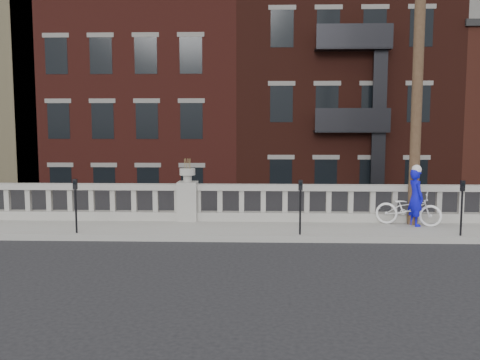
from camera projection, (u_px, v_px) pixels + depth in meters
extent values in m
plane|color=black|center=(163.00, 262.00, 11.22)|extent=(120.00, 120.00, 0.00)
cube|color=gray|center=(183.00, 230.00, 14.19)|extent=(32.00, 2.20, 0.15)
cube|color=gray|center=(188.00, 216.00, 15.12)|extent=(28.00, 0.34, 0.25)
cube|color=gray|center=(188.00, 187.00, 15.03)|extent=(28.00, 0.34, 0.16)
cube|color=gray|center=(188.00, 201.00, 15.07)|extent=(0.55, 0.55, 1.10)
cylinder|color=gray|center=(188.00, 178.00, 15.00)|extent=(0.24, 0.24, 0.20)
cylinder|color=gray|center=(187.00, 172.00, 14.98)|extent=(0.44, 0.44, 0.18)
cube|color=#605E59|center=(190.00, 304.00, 15.76)|extent=(36.00, 0.50, 5.15)
cube|color=black|center=(230.00, 238.00, 37.58)|extent=(80.00, 44.00, 0.50)
cube|color=#595651|center=(152.00, 281.00, 20.01)|extent=(16.00, 7.00, 4.00)
cube|color=#471914|center=(155.00, 138.00, 30.96)|extent=(10.00, 14.00, 14.00)
cube|color=black|center=(153.00, 11.00, 30.17)|extent=(10.30, 14.30, 0.30)
cube|color=#34130E|center=(329.00, 125.00, 30.53)|extent=(10.00, 14.00, 15.50)
cylinder|color=#422D1E|center=(419.00, 37.00, 14.02)|extent=(0.28, 0.28, 10.00)
cylinder|color=black|center=(76.00, 211.00, 13.37)|extent=(0.05, 0.05, 1.10)
cube|color=black|center=(75.00, 184.00, 13.29)|extent=(0.10, 0.08, 0.26)
cube|color=black|center=(74.00, 183.00, 13.25)|extent=(0.06, 0.01, 0.08)
cylinder|color=black|center=(300.00, 213.00, 13.18)|extent=(0.05, 0.05, 1.10)
cube|color=black|center=(301.00, 185.00, 13.10)|extent=(0.10, 0.08, 0.26)
cube|color=black|center=(301.00, 184.00, 13.05)|extent=(0.06, 0.01, 0.08)
cylinder|color=black|center=(461.00, 214.00, 13.04)|extent=(0.05, 0.05, 1.10)
cube|color=black|center=(463.00, 186.00, 12.97)|extent=(0.10, 0.08, 0.26)
cube|color=black|center=(463.00, 184.00, 12.92)|extent=(0.06, 0.01, 0.08)
imported|color=white|center=(408.00, 209.00, 14.38)|extent=(1.82, 1.15, 0.90)
imported|color=#0D0ECE|center=(416.00, 197.00, 14.28)|extent=(0.50, 0.64, 1.53)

